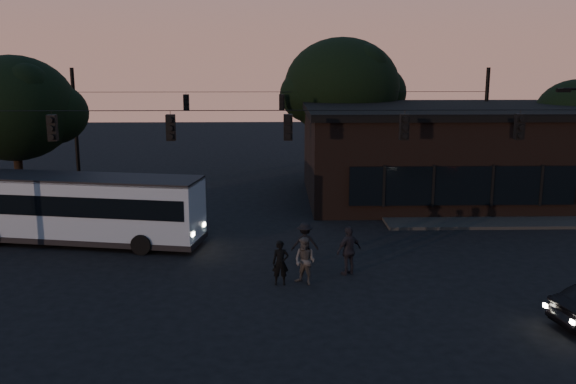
{
  "coord_description": "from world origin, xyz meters",
  "views": [
    {
      "loc": [
        -0.6,
        -20.63,
        8.29
      ],
      "look_at": [
        0.0,
        4.0,
        3.0
      ],
      "focal_mm": 40.0,
      "sensor_mm": 36.0,
      "label": 1
    }
  ],
  "objects_px": {
    "pedestrian_b": "(305,261)",
    "pedestrian_c": "(349,251)",
    "pedestrian_a": "(280,263)",
    "bus": "(82,206)",
    "building": "(438,153)",
    "pedestrian_d": "(305,243)"
  },
  "relations": [
    {
      "from": "bus",
      "to": "pedestrian_b",
      "type": "bearing_deg",
      "value": -18.8
    },
    {
      "from": "pedestrian_b",
      "to": "pedestrian_c",
      "type": "relative_size",
      "value": 0.92
    },
    {
      "from": "building",
      "to": "pedestrian_a",
      "type": "xyz_separation_m",
      "value": [
        -9.33,
        -14.23,
        -1.87
      ]
    },
    {
      "from": "pedestrian_a",
      "to": "pedestrian_b",
      "type": "bearing_deg",
      "value": 2.3
    },
    {
      "from": "pedestrian_b",
      "to": "bus",
      "type": "bearing_deg",
      "value": -174.04
    },
    {
      "from": "pedestrian_c",
      "to": "pedestrian_d",
      "type": "distance_m",
      "value": 2.11
    },
    {
      "from": "bus",
      "to": "pedestrian_d",
      "type": "height_order",
      "value": "bus"
    },
    {
      "from": "pedestrian_b",
      "to": "pedestrian_c",
      "type": "height_order",
      "value": "pedestrian_c"
    },
    {
      "from": "pedestrian_c",
      "to": "pedestrian_d",
      "type": "height_order",
      "value": "pedestrian_c"
    },
    {
      "from": "bus",
      "to": "pedestrian_b",
      "type": "distance_m",
      "value": 11.14
    },
    {
      "from": "pedestrian_a",
      "to": "building",
      "type": "bearing_deg",
      "value": 55.66
    },
    {
      "from": "bus",
      "to": "pedestrian_d",
      "type": "relative_size",
      "value": 6.47
    },
    {
      "from": "pedestrian_a",
      "to": "pedestrian_c",
      "type": "bearing_deg",
      "value": 20.37
    },
    {
      "from": "pedestrian_b",
      "to": "pedestrian_a",
      "type": "bearing_deg",
      "value": -141.09
    },
    {
      "from": "building",
      "to": "pedestrian_d",
      "type": "distance_m",
      "value": 14.59
    },
    {
      "from": "pedestrian_d",
      "to": "building",
      "type": "bearing_deg",
      "value": -128.5
    },
    {
      "from": "pedestrian_a",
      "to": "pedestrian_c",
      "type": "distance_m",
      "value": 2.83
    },
    {
      "from": "building",
      "to": "pedestrian_a",
      "type": "height_order",
      "value": "building"
    },
    {
      "from": "building",
      "to": "pedestrian_a",
      "type": "relative_size",
      "value": 9.23
    },
    {
      "from": "pedestrian_a",
      "to": "pedestrian_c",
      "type": "relative_size",
      "value": 0.87
    },
    {
      "from": "pedestrian_a",
      "to": "pedestrian_b",
      "type": "height_order",
      "value": "pedestrian_b"
    },
    {
      "from": "bus",
      "to": "pedestrian_a",
      "type": "relative_size",
      "value": 6.65
    }
  ]
}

